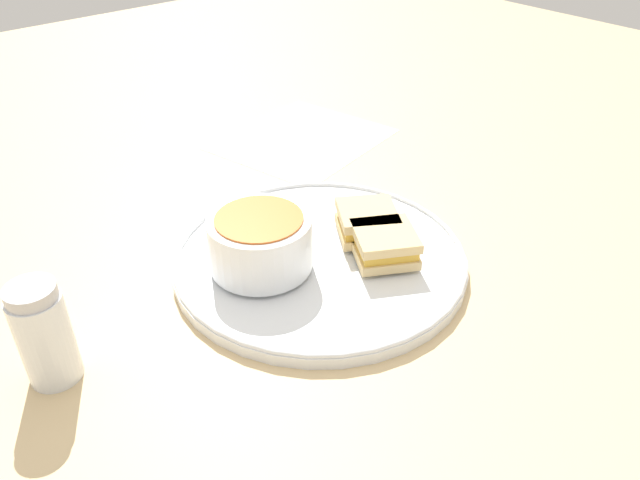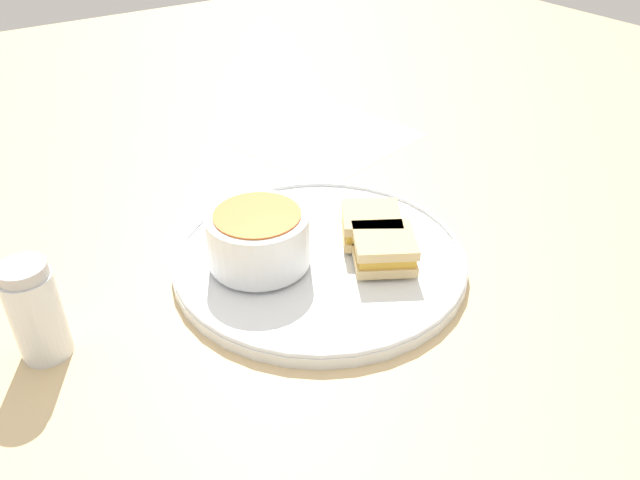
{
  "view_description": "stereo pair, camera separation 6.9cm",
  "coord_description": "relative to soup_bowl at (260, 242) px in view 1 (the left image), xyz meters",
  "views": [
    {
      "loc": [
        0.43,
        -0.38,
        0.42
      ],
      "look_at": [
        0.0,
        0.0,
        0.03
      ],
      "focal_mm": 35.0,
      "sensor_mm": 36.0,
      "label": 1
    },
    {
      "loc": [
        0.48,
        -0.32,
        0.42
      ],
      "look_at": [
        0.0,
        0.0,
        0.03
      ],
      "focal_mm": 35.0,
      "sensor_mm": 36.0,
      "label": 2
    }
  ],
  "objects": [
    {
      "name": "sandwich_half_far",
      "position": [
        0.03,
        0.13,
        -0.01
      ],
      "size": [
        0.09,
        0.09,
        0.03
      ],
      "rotation": [
        0.0,
        0.0,
        0.99
      ],
      "color": "#DBBC7F",
      "rests_on": "plate"
    },
    {
      "name": "spoon",
      "position": [
        -0.06,
        0.02,
        -0.03
      ],
      "size": [
        0.03,
        0.11,
        0.01
      ],
      "rotation": [
        0.0,
        0.0,
        4.82
      ],
      "color": "silver",
      "rests_on": "plate"
    },
    {
      "name": "plate",
      "position": [
        0.02,
        0.06,
        -0.04
      ],
      "size": [
        0.33,
        0.33,
        0.02
      ],
      "color": "white",
      "rests_on": "ground_plane"
    },
    {
      "name": "soup_bowl",
      "position": [
        0.0,
        0.0,
        0.0
      ],
      "size": [
        0.11,
        0.11,
        0.06
      ],
      "color": "white",
      "rests_on": "plate"
    },
    {
      "name": "sandwich_half_near",
      "position": [
        0.08,
        0.11,
        -0.01
      ],
      "size": [
        0.09,
        0.09,
        0.03
      ],
      "rotation": [
        0.0,
        0.0,
        1.04
      ],
      "color": "#DBBC7F",
      "rests_on": "plate"
    },
    {
      "name": "ground_plane",
      "position": [
        0.02,
        0.06,
        -0.05
      ],
      "size": [
        2.4,
        2.4,
        0.0
      ],
      "primitive_type": "plane",
      "color": "#D1B27F"
    },
    {
      "name": "menu_sheet",
      "position": [
        -0.25,
        0.26,
        -0.05
      ],
      "size": [
        0.26,
        0.28,
        0.0
      ],
      "rotation": [
        0.0,
        0.0,
        0.22
      ],
      "color": "white",
      "rests_on": "ground_plane"
    },
    {
      "name": "salt_shaker",
      "position": [
        -0.01,
        -0.23,
        0.0
      ],
      "size": [
        0.05,
        0.05,
        0.1
      ],
      "color": "silver",
      "rests_on": "ground_plane"
    }
  ]
}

